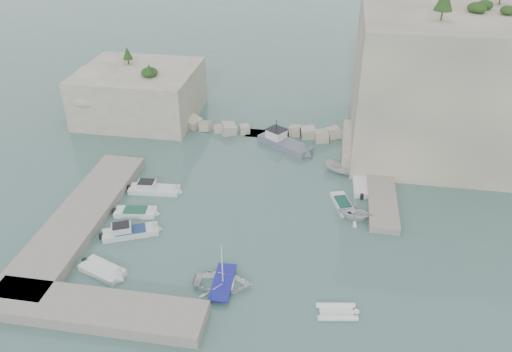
% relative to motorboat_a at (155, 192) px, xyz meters
% --- Properties ---
extents(ground, '(400.00, 400.00, 0.00)m').
position_rel_motorboat_a_xyz_m(ground, '(11.43, -5.66, 0.00)').
color(ground, '#4A706A').
rests_on(ground, ground).
extents(cliff_east, '(26.00, 22.00, 17.00)m').
position_rel_motorboat_a_xyz_m(cliff_east, '(34.43, 17.34, 8.50)').
color(cliff_east, beige).
rests_on(cliff_east, ground).
extents(cliff_terrace, '(8.00, 10.00, 2.50)m').
position_rel_motorboat_a_xyz_m(cliff_terrace, '(24.43, 12.34, 1.25)').
color(cliff_terrace, beige).
rests_on(cliff_terrace, ground).
extents(outcrop_west, '(16.00, 14.00, 7.00)m').
position_rel_motorboat_a_xyz_m(outcrop_west, '(-8.57, 19.34, 3.50)').
color(outcrop_west, beige).
rests_on(outcrop_west, ground).
extents(quay_west, '(5.00, 24.00, 1.10)m').
position_rel_motorboat_a_xyz_m(quay_west, '(-5.57, -6.66, 0.55)').
color(quay_west, '#9E9689').
rests_on(quay_west, ground).
extents(quay_south, '(18.00, 4.00, 1.10)m').
position_rel_motorboat_a_xyz_m(quay_south, '(1.43, -18.16, 0.55)').
color(quay_south, '#9E9689').
rests_on(quay_south, ground).
extents(ledge_east, '(3.00, 16.00, 0.80)m').
position_rel_motorboat_a_xyz_m(ledge_east, '(24.93, 4.34, 0.40)').
color(ledge_east, '#9E9689').
rests_on(ledge_east, ground).
extents(breakwater, '(28.00, 3.00, 1.40)m').
position_rel_motorboat_a_xyz_m(breakwater, '(10.43, 16.34, 0.70)').
color(breakwater, beige).
rests_on(breakwater, ground).
extents(motorboat_a, '(6.27, 2.28, 1.40)m').
position_rel_motorboat_a_xyz_m(motorboat_a, '(0.00, 0.00, 0.00)').
color(motorboat_a, silver).
rests_on(motorboat_a, ground).
extents(motorboat_e, '(4.97, 3.43, 0.70)m').
position_rel_motorboat_a_xyz_m(motorboat_e, '(-0.16, -13.36, 0.00)').
color(motorboat_e, silver).
rests_on(motorboat_e, ground).
extents(motorboat_d, '(6.11, 3.98, 1.40)m').
position_rel_motorboat_a_xyz_m(motorboat_d, '(0.26, -7.76, 0.00)').
color(motorboat_d, silver).
rests_on(motorboat_d, ground).
extents(motorboat_c, '(4.84, 2.30, 0.70)m').
position_rel_motorboat_a_xyz_m(motorboat_c, '(-0.49, -4.45, 0.00)').
color(motorboat_c, white).
rests_on(motorboat_c, ground).
extents(rowboat, '(5.20, 3.79, 1.05)m').
position_rel_motorboat_a_xyz_m(rowboat, '(10.81, -13.31, 0.00)').
color(rowboat, white).
rests_on(rowboat, ground).
extents(inflatable_dinghy, '(3.75, 2.24, 0.44)m').
position_rel_motorboat_a_xyz_m(inflatable_dinghy, '(20.55, -14.84, 0.00)').
color(inflatable_dinghy, white).
rests_on(inflatable_dinghy, ground).
extents(tender_east_a, '(3.99, 3.58, 1.88)m').
position_rel_motorboat_a_xyz_m(tender_east_a, '(22.05, -1.51, 0.00)').
color(tender_east_a, white).
rests_on(tender_east_a, ground).
extents(tender_east_b, '(2.96, 4.80, 0.70)m').
position_rel_motorboat_a_xyz_m(tender_east_b, '(20.75, 0.63, 0.00)').
color(tender_east_b, silver).
rests_on(tender_east_b, ground).
extents(tender_east_c, '(1.88, 5.14, 0.70)m').
position_rel_motorboat_a_xyz_m(tender_east_c, '(22.69, 4.66, 0.00)').
color(tender_east_c, white).
rests_on(tender_east_c, ground).
extents(tender_east_d, '(4.17, 3.11, 1.52)m').
position_rel_motorboat_a_xyz_m(tender_east_d, '(20.23, 7.53, 0.00)').
color(tender_east_d, silver).
rests_on(tender_east_d, ground).
extents(work_boat, '(8.23, 6.68, 2.20)m').
position_rel_motorboat_a_xyz_m(work_boat, '(13.15, 12.97, 0.00)').
color(work_boat, slate).
rests_on(work_boat, ground).
extents(rowboat_mast, '(0.10, 0.10, 4.20)m').
position_rel_motorboat_a_xyz_m(rowboat_mast, '(10.81, -13.31, 2.63)').
color(rowboat_mast, white).
rests_on(rowboat_mast, rowboat).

